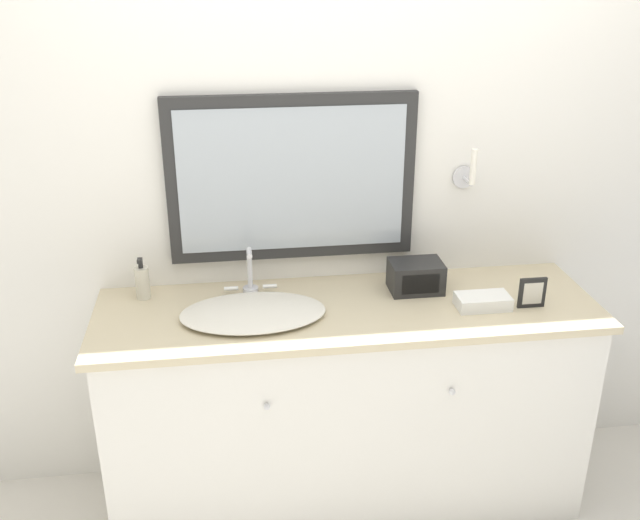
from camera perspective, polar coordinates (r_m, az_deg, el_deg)
The scene contains 7 objects.
wall_back at distance 2.85m, azimuth 1.23°, elevation 5.86°, with size 8.00×0.18×2.55m.
vanity_counter at distance 2.93m, azimuth 2.14°, elevation -11.61°, with size 1.90×0.58×0.90m.
sink_basin at distance 2.64m, azimuth -5.39°, elevation -4.10°, with size 0.54×0.39×0.20m.
soap_bottle at distance 2.82m, azimuth -14.02°, elevation -1.71°, with size 0.05×0.06×0.17m.
appliance_box at distance 2.83m, azimuth 7.68°, elevation -1.32°, with size 0.21×0.15×0.12m.
picture_frame at distance 2.78m, azimuth 16.62°, elevation -2.53°, with size 0.10×0.01×0.12m.
hand_towel_near_sink at distance 2.75m, azimuth 12.90°, elevation -3.25°, with size 0.20×0.11×0.05m.
Camera 1 is at (-0.43, -2.04, 2.14)m, focal length 40.00 mm.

